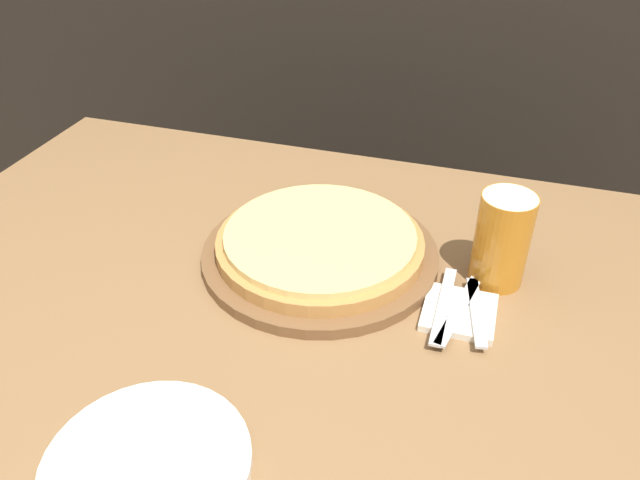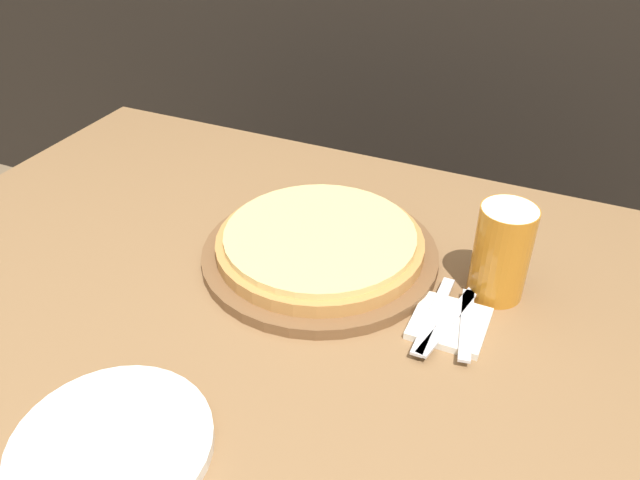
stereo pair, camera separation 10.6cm
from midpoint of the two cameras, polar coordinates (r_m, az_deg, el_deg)
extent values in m
cube|color=olive|center=(1.28, -1.74, -16.93)|extent=(1.40, 1.02, 0.72)
cylinder|color=brown|center=(1.08, 2.82, -1.41)|extent=(0.41, 0.41, 0.02)
cylinder|color=#B77F42|center=(1.07, 2.85, -0.45)|extent=(0.36, 0.36, 0.02)
cylinder|color=#E0C175|center=(1.06, 2.88, 0.35)|extent=(0.33, 0.33, 0.01)
cylinder|color=#B7701E|center=(1.02, 19.17, -1.19)|extent=(0.09, 0.09, 0.16)
cylinder|color=white|center=(0.98, 19.94, 2.11)|extent=(0.08, 0.08, 0.02)
cylinder|color=white|center=(0.82, -14.87, -17.85)|extent=(0.25, 0.25, 0.02)
cube|color=silver|center=(0.98, 14.84, -7.50)|extent=(0.11, 0.11, 0.01)
cube|color=silver|center=(0.98, 13.48, -6.77)|extent=(0.02, 0.19, 0.00)
cube|color=silver|center=(0.97, 14.91, -7.13)|extent=(0.06, 0.19, 0.00)
cube|color=silver|center=(0.97, 16.35, -7.49)|extent=(0.05, 0.16, 0.00)
camera|label=1|loc=(0.05, -87.14, 1.98)|focal=35.00mm
camera|label=2|loc=(0.05, 92.86, -1.98)|focal=35.00mm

